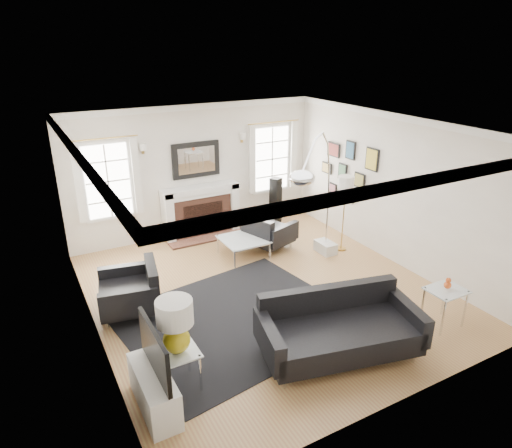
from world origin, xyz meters
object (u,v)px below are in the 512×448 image
coffee_table (243,240)px  gourd_lamp (175,323)px  fireplace (201,211)px  armchair_left (132,292)px  sofa (338,329)px  armchair_right (267,232)px  arc_floor_lamp (317,200)px

coffee_table → gourd_lamp: 3.79m
fireplace → coffee_table: bearing=-77.9°
fireplace → armchair_left: bearing=-132.2°
sofa → armchair_right: sofa is taller
coffee_table → gourd_lamp: size_ratio=1.20×
sofa → arc_floor_lamp: 2.46m
sofa → arc_floor_lamp: size_ratio=0.86×
fireplace → armchair_left: 3.18m
arc_floor_lamp → coffee_table: bearing=119.6°
fireplace → arc_floor_lamp: 3.05m
armchair_right → coffee_table: bearing=-169.6°
armchair_left → coffee_table: bearing=21.4°
fireplace → sofa: (0.04, -4.69, -0.16)m
gourd_lamp → arc_floor_lamp: arc_floor_lamp is taller
armchair_left → fireplace: bearing=47.8°
armchair_left → gourd_lamp: (0.06, -1.93, 0.57)m
fireplace → coffee_table: size_ratio=2.01×
fireplace → coffee_table: (0.30, -1.40, -0.20)m
armchair_left → gourd_lamp: bearing=-88.3°
coffee_table → sofa: bearing=-94.5°
gourd_lamp → armchair_right: bearing=45.1°
sofa → fireplace: bearing=90.5°
armchair_right → arc_floor_lamp: size_ratio=0.41×
sofa → gourd_lamp: bearing=169.3°
sofa → armchair_left: bearing=133.0°
armchair_left → armchair_right: bearing=19.3°
fireplace → arc_floor_lamp: size_ratio=0.63×
armchair_left → armchair_right: 3.22m
armchair_right → coffee_table: armchair_right is taller
fireplace → arc_floor_lamp: bearing=-68.9°
sofa → gourd_lamp: 2.23m
coffee_table → gourd_lamp: (-2.38, -2.89, 0.59)m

